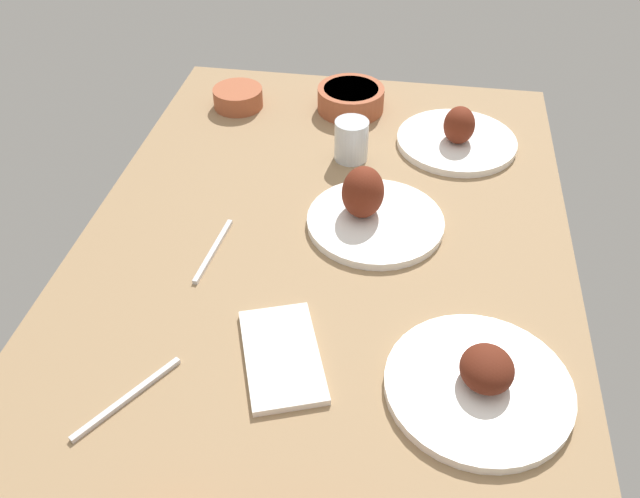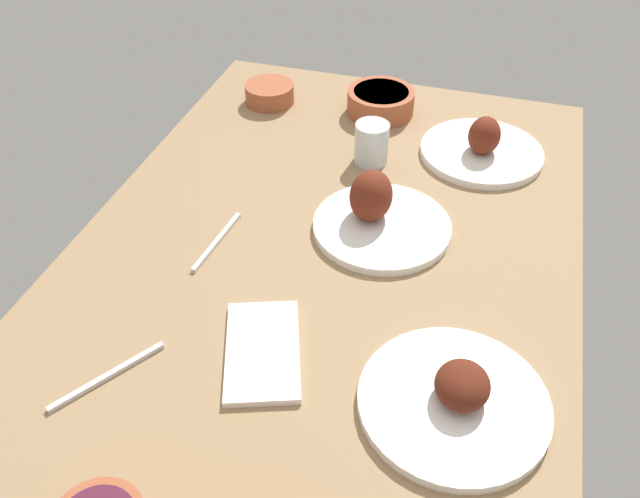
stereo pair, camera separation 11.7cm
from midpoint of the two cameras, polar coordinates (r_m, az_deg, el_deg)
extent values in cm
cube|color=#937551|center=(119.45, 2.80, -1.57)|extent=(140.00, 90.00, 4.00)
cylinder|color=white|center=(124.56, 8.02, 1.81)|extent=(25.79, 25.79, 1.60)
ellipsoid|color=#602314|center=(123.01, 7.14, 4.46)|extent=(9.45, 7.91, 9.79)
cylinder|color=white|center=(99.13, 14.81, -12.84)|extent=(27.27, 27.27, 1.60)
ellipsoid|color=#511E11|center=(97.09, 15.61, -11.40)|extent=(8.50, 7.80, 5.45)
cylinder|color=white|center=(149.65, 15.92, 7.94)|extent=(26.17, 26.17, 1.60)
ellipsoid|color=#602314|center=(146.83, 16.22, 9.28)|extent=(8.23, 6.74, 8.01)
cylinder|color=#A35133|center=(160.21, 7.37, 12.38)|extent=(15.70, 15.70, 5.60)
cylinder|color=#D6BC70|center=(159.14, 7.44, 13.10)|extent=(12.87, 12.87, 1.00)
cylinder|color=#A35133|center=(163.86, -2.28, 13.17)|extent=(11.74, 11.74, 4.58)
cylinder|color=brown|center=(163.03, -2.30, 13.73)|extent=(9.63, 9.63, 1.00)
cylinder|color=silver|center=(141.23, 6.86, 8.95)|extent=(7.19, 7.19, 8.84)
cube|color=white|center=(102.16, -1.67, -8.91)|extent=(22.30, 17.23, 1.20)
cube|color=silver|center=(102.56, -14.70, -10.70)|extent=(16.26, 10.75, 0.80)
cube|color=silver|center=(121.39, -6.15, 0.54)|extent=(17.33, 2.55, 0.80)
camera|label=1|loc=(0.06, -87.13, 2.49)|focal=37.20mm
camera|label=2|loc=(0.06, 92.87, -2.49)|focal=37.20mm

